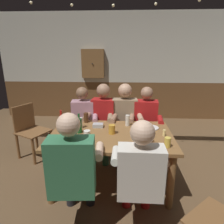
{
  "coord_description": "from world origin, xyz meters",
  "views": [
    {
      "loc": [
        0.14,
        -2.17,
        1.71
      ],
      "look_at": [
        0.0,
        0.33,
        0.95
      ],
      "focal_mm": 31.71,
      "sensor_mm": 36.0,
      "label": 1
    }
  ],
  "objects_px": {
    "pint_glass_8": "(149,138)",
    "condiment_caddy": "(98,125)",
    "person_5": "(140,172)",
    "wall_dart_cabinet": "(93,64)",
    "person_2": "(125,119)",
    "pint_glass_0": "(87,135)",
    "pint_glass_6": "(66,118)",
    "pint_glass_2": "(80,123)",
    "person_0": "(83,120)",
    "pint_glass_3": "(112,129)",
    "table_candle": "(164,133)",
    "person_1": "(103,118)",
    "pint_glass_7": "(71,121)",
    "pint_glass_4": "(127,120)",
    "pint_glass_1": "(86,118)",
    "pint_glass_5": "(167,142)",
    "person_3": "(146,120)",
    "bottle_0": "(61,121)",
    "dining_table": "(111,141)",
    "person_4": "(73,168)",
    "chair_empty_near_right": "(30,129)",
    "bottle_1": "(79,125)"
  },
  "relations": [
    {
      "from": "person_2",
      "to": "condiment_caddy",
      "type": "relative_size",
      "value": 8.86
    },
    {
      "from": "person_3",
      "to": "person_5",
      "type": "relative_size",
      "value": 1.01
    },
    {
      "from": "person_0",
      "to": "pint_glass_4",
      "type": "relative_size",
      "value": 7.76
    },
    {
      "from": "person_4",
      "to": "condiment_caddy",
      "type": "height_order",
      "value": "person_4"
    },
    {
      "from": "pint_glass_1",
      "to": "bottle_0",
      "type": "bearing_deg",
      "value": -145.96
    },
    {
      "from": "person_1",
      "to": "chair_empty_near_right",
      "type": "xyz_separation_m",
      "value": [
        -1.22,
        -0.04,
        -0.21
      ]
    },
    {
      "from": "pint_glass_8",
      "to": "pint_glass_4",
      "type": "bearing_deg",
      "value": 113.37
    },
    {
      "from": "person_0",
      "to": "pint_glass_5",
      "type": "relative_size",
      "value": 10.65
    },
    {
      "from": "pint_glass_0",
      "to": "pint_glass_3",
      "type": "xyz_separation_m",
      "value": [
        0.28,
        0.18,
        0.0
      ]
    },
    {
      "from": "table_candle",
      "to": "pint_glass_8",
      "type": "xyz_separation_m",
      "value": [
        -0.21,
        -0.2,
        0.01
      ]
    },
    {
      "from": "person_2",
      "to": "pint_glass_6",
      "type": "bearing_deg",
      "value": 17.32
    },
    {
      "from": "person_5",
      "to": "wall_dart_cabinet",
      "type": "bearing_deg",
      "value": 105.69
    },
    {
      "from": "pint_glass_1",
      "to": "person_2",
      "type": "bearing_deg",
      "value": 28.62
    },
    {
      "from": "condiment_caddy",
      "to": "pint_glass_4",
      "type": "height_order",
      "value": "pint_glass_4"
    },
    {
      "from": "chair_empty_near_right",
      "to": "pint_glass_4",
      "type": "height_order",
      "value": "chair_empty_near_right"
    },
    {
      "from": "pint_glass_1",
      "to": "table_candle",
      "type": "bearing_deg",
      "value": -22.59
    },
    {
      "from": "condiment_caddy",
      "to": "pint_glass_7",
      "type": "height_order",
      "value": "pint_glass_7"
    },
    {
      "from": "pint_glass_0",
      "to": "dining_table",
      "type": "bearing_deg",
      "value": 33.22
    },
    {
      "from": "person_5",
      "to": "pint_glass_4",
      "type": "relative_size",
      "value": 7.8
    },
    {
      "from": "pint_glass_5",
      "to": "chair_empty_near_right",
      "type": "bearing_deg",
      "value": 153.55
    },
    {
      "from": "person_2",
      "to": "pint_glass_0",
      "type": "relative_size",
      "value": 11.45
    },
    {
      "from": "bottle_0",
      "to": "pint_glass_4",
      "type": "xyz_separation_m",
      "value": [
        0.91,
        0.11,
        -0.02
      ]
    },
    {
      "from": "pint_glass_4",
      "to": "pint_glass_2",
      "type": "bearing_deg",
      "value": -168.74
    },
    {
      "from": "pint_glass_8",
      "to": "condiment_caddy",
      "type": "bearing_deg",
      "value": 144.66
    },
    {
      "from": "pint_glass_2",
      "to": "person_0",
      "type": "bearing_deg",
      "value": 98.34
    },
    {
      "from": "person_2",
      "to": "pint_glass_3",
      "type": "relative_size",
      "value": 10.69
    },
    {
      "from": "pint_glass_1",
      "to": "person_1",
      "type": "bearing_deg",
      "value": 56.7
    },
    {
      "from": "dining_table",
      "to": "person_2",
      "type": "distance_m",
      "value": 0.74
    },
    {
      "from": "pint_glass_7",
      "to": "wall_dart_cabinet",
      "type": "xyz_separation_m",
      "value": [
        -0.04,
        2.46,
        0.65
      ]
    },
    {
      "from": "person_5",
      "to": "table_candle",
      "type": "relative_size",
      "value": 14.81
    },
    {
      "from": "chair_empty_near_right",
      "to": "person_4",
      "type": "bearing_deg",
      "value": 63.84
    },
    {
      "from": "pint_glass_8",
      "to": "wall_dart_cabinet",
      "type": "bearing_deg",
      "value": 109.73
    },
    {
      "from": "person_0",
      "to": "pint_glass_6",
      "type": "distance_m",
      "value": 0.39
    },
    {
      "from": "bottle_0",
      "to": "pint_glass_2",
      "type": "bearing_deg",
      "value": -4.8
    },
    {
      "from": "pint_glass_4",
      "to": "pint_glass_5",
      "type": "xyz_separation_m",
      "value": [
        0.42,
        -0.64,
        -0.02
      ]
    },
    {
      "from": "table_candle",
      "to": "wall_dart_cabinet",
      "type": "xyz_separation_m",
      "value": [
        -1.28,
        2.78,
        0.67
      ]
    },
    {
      "from": "person_5",
      "to": "pint_glass_1",
      "type": "height_order",
      "value": "person_5"
    },
    {
      "from": "person_1",
      "to": "wall_dart_cabinet",
      "type": "xyz_separation_m",
      "value": [
        -0.44,
        2.03,
        0.75
      ]
    },
    {
      "from": "person_2",
      "to": "table_candle",
      "type": "bearing_deg",
      "value": 120.32
    },
    {
      "from": "condiment_caddy",
      "to": "pint_glass_3",
      "type": "distance_m",
      "value": 0.3
    },
    {
      "from": "condiment_caddy",
      "to": "pint_glass_3",
      "type": "bearing_deg",
      "value": -46.68
    },
    {
      "from": "dining_table",
      "to": "pint_glass_6",
      "type": "relative_size",
      "value": 12.44
    },
    {
      "from": "person_3",
      "to": "bottle_0",
      "type": "relative_size",
      "value": 4.96
    },
    {
      "from": "person_1",
      "to": "pint_glass_1",
      "type": "distance_m",
      "value": 0.4
    },
    {
      "from": "table_candle",
      "to": "bottle_1",
      "type": "relative_size",
      "value": 0.31
    },
    {
      "from": "person_1",
      "to": "pint_glass_7",
      "type": "relative_size",
      "value": 10.44
    },
    {
      "from": "person_5",
      "to": "bottle_0",
      "type": "height_order",
      "value": "person_5"
    },
    {
      "from": "person_3",
      "to": "pint_glass_5",
      "type": "xyz_separation_m",
      "value": [
        0.12,
        -1.05,
        0.12
      ]
    },
    {
      "from": "person_4",
      "to": "condiment_caddy",
      "type": "bearing_deg",
      "value": 78.61
    },
    {
      "from": "person_5",
      "to": "person_4",
      "type": "bearing_deg",
      "value": -178.62
    }
  ]
}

